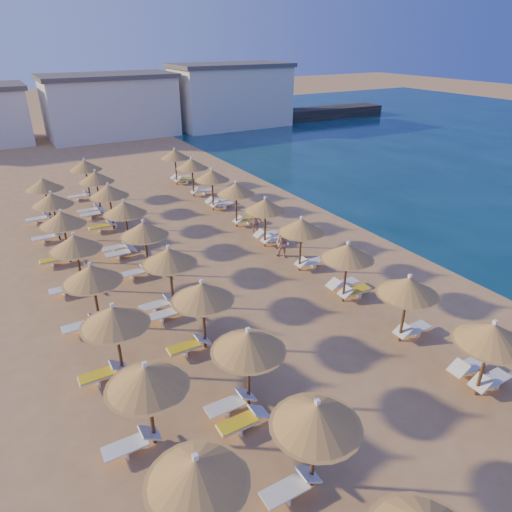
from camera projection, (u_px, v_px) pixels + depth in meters
ground at (291, 318)px, 20.38m from camera, size 220.00×220.00×0.00m
jetty at (293, 115)px, 67.27m from camera, size 30.18×5.78×1.50m
hotel_blocks at (117, 104)px, 56.33m from camera, size 48.29×12.14×8.10m
parasol_row_east at (301, 227)px, 23.42m from camera, size 2.47×38.65×3.12m
parasol_row_west at (169, 257)px, 20.21m from camera, size 2.47×38.65×3.12m
parasol_row_inland at (83, 258)px, 20.12m from camera, size 2.47×27.79×3.12m
loungers at (213, 286)px, 22.36m from camera, size 13.62×37.67×0.66m
beachgoer_b at (283, 244)px, 25.64m from camera, size 0.97×1.01×1.63m
beachgoer_c at (255, 222)px, 28.75m from camera, size 0.95×0.84×1.55m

